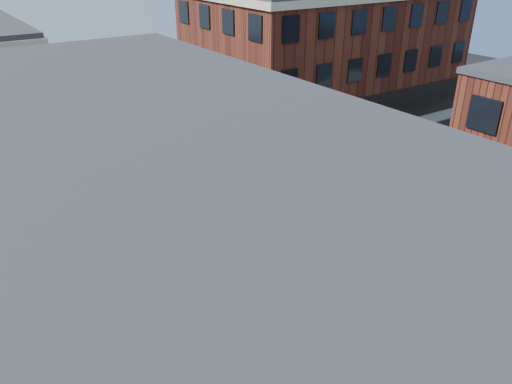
% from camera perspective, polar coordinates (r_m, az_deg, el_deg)
% --- Properties ---
extents(ground, '(120.00, 120.00, 0.00)m').
position_cam_1_polar(ground, '(31.27, -1.82, -3.80)').
color(ground, black).
rests_on(ground, ground).
extents(sidewalk_ne, '(30.00, 30.00, 0.15)m').
position_cam_1_polar(sidewalk_ne, '(58.49, 4.55, 10.87)').
color(sidewalk_ne, gray).
rests_on(sidewalk_ne, ground).
extents(building_ne, '(25.00, 16.00, 12.00)m').
position_cam_1_polar(building_ne, '(53.11, 7.82, 15.68)').
color(building_ne, '#3F150F').
rests_on(building_ne, ground).
extents(tree_near, '(2.69, 2.69, 4.49)m').
position_cam_1_polar(tree_near, '(41.45, -0.49, 8.80)').
color(tree_near, black).
rests_on(tree_near, ground).
extents(tree_far, '(2.43, 2.43, 4.07)m').
position_cam_1_polar(tree_far, '(46.43, -4.68, 10.30)').
color(tree_far, black).
rests_on(tree_far, ground).
extents(signal_pole, '(1.29, 1.24, 4.60)m').
position_cam_1_polar(signal_pole, '(22.08, -7.38, -9.56)').
color(signal_pole, black).
rests_on(signal_pole, ground).
extents(box_truck, '(7.49, 2.67, 3.34)m').
position_cam_1_polar(box_truck, '(34.32, 12.81, 1.67)').
color(box_truck, white).
rests_on(box_truck, ground).
extents(traffic_cone, '(0.49, 0.49, 0.70)m').
position_cam_1_polar(traffic_cone, '(26.64, -1.18, -8.90)').
color(traffic_cone, orange).
rests_on(traffic_cone, ground).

